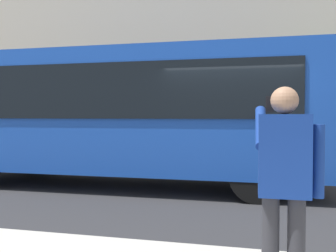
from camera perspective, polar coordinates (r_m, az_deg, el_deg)
ground_plane at (r=7.77m, az=10.11°, el=-10.35°), size 60.00×60.00×0.00m
building_facade_far at (r=15.03m, az=11.75°, el=18.58°), size 28.00×1.55×12.00m
red_bus at (r=8.50m, az=-7.20°, el=2.13°), size 9.05×2.54×3.08m
pedestrian_photographer at (r=3.11m, az=17.69°, el=-7.28°), size 0.53×0.52×1.70m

